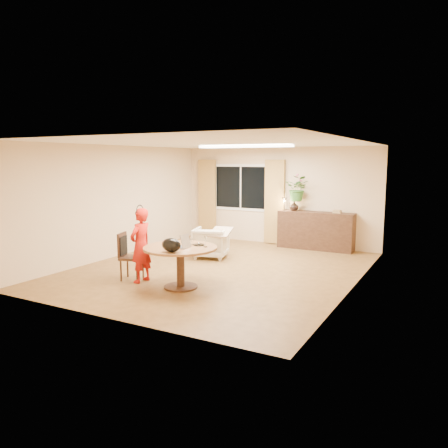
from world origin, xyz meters
name	(u,v)px	position (x,y,z in m)	size (l,w,h in m)	color
floor	(219,269)	(0.00, 0.00, 0.00)	(6.50, 6.50, 0.00)	brown
ceiling	(219,143)	(0.00, 0.00, 2.60)	(6.50, 6.50, 0.00)	white
wall_back	(278,196)	(0.00, 3.25, 1.30)	(5.50, 5.50, 0.00)	#D6B68B
wall_left	(116,201)	(-2.75, 0.00, 1.30)	(6.50, 6.50, 0.00)	#D6B68B
wall_right	(356,216)	(2.75, 0.00, 1.30)	(6.50, 6.50, 0.00)	#D6B68B
window	(241,187)	(-1.10, 3.23, 1.50)	(1.70, 0.03, 1.30)	white
curtain_left	(207,199)	(-2.15, 3.15, 1.15)	(0.55, 0.08, 2.25)	olive
curtain_right	(274,202)	(-0.05, 3.15, 1.15)	(0.55, 0.08, 2.25)	olive
ceiling_panel	(245,146)	(0.00, 1.20, 2.57)	(2.20, 0.35, 0.05)	white
dining_table	(180,256)	(0.04, -1.48, 0.59)	(1.31, 1.31, 0.74)	brown
dining_chair	(132,256)	(-1.08, -1.46, 0.45)	(0.43, 0.39, 0.90)	black
child	(141,245)	(-0.82, -1.51, 0.69)	(0.33, 0.51, 1.39)	red
laptop	(177,240)	(0.02, -1.53, 0.87)	(0.38, 0.25, 0.25)	#B7B7BC
tumbler	(192,242)	(0.11, -1.20, 0.79)	(0.07, 0.07, 0.10)	white
wine_glass	(205,241)	(0.44, -1.28, 0.85)	(0.07, 0.07, 0.21)	white
pot_lid	(199,244)	(0.26, -1.20, 0.76)	(0.21, 0.21, 0.03)	white
handbag	(171,245)	(0.17, -1.92, 0.86)	(0.36, 0.21, 0.24)	black
armchair	(211,243)	(-0.72, 0.89, 0.35)	(0.75, 0.77, 0.70)	beige
throw	(221,228)	(-0.42, 0.84, 0.72)	(0.45, 0.55, 0.03)	beige
sideboard	(316,231)	(1.15, 3.01, 0.48)	(1.92, 0.47, 0.96)	black
vase	(294,206)	(0.55, 3.01, 1.08)	(0.24, 0.24, 0.25)	black
bouquet	(298,188)	(0.64, 3.01, 1.54)	(0.59, 0.51, 0.66)	#296325
book_stack	(337,211)	(1.68, 3.01, 1.00)	(0.20, 0.15, 0.08)	#99764E
desk_lamp	(284,204)	(0.30, 2.96, 1.14)	(0.15, 0.15, 0.35)	black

